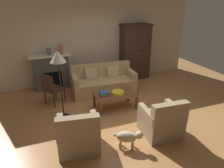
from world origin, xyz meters
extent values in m
plane|color=#B27A47|center=(0.00, 0.00, 0.00)|extent=(9.60, 9.60, 0.00)
cube|color=beige|center=(0.00, 2.55, 1.40)|extent=(7.20, 0.10, 2.80)
cube|color=#4C4947|center=(-1.55, 2.30, 0.54)|extent=(1.10, 0.36, 1.08)
cube|color=black|center=(-1.55, 2.12, 0.34)|extent=(0.60, 0.01, 0.52)
cube|color=white|center=(-1.55, 2.28, 1.10)|extent=(1.26, 0.48, 0.04)
cube|color=#382319|center=(1.40, 2.22, 0.95)|extent=(1.00, 0.52, 1.89)
cube|color=#2F1E15|center=(1.40, 2.22, 1.92)|extent=(1.06, 0.55, 0.06)
sphere|color=#ADAFB5|center=(1.34, 1.95, 0.98)|extent=(0.04, 0.04, 0.04)
sphere|color=#ADAFB5|center=(1.46, 1.95, 0.98)|extent=(0.04, 0.04, 0.04)
cube|color=tan|center=(-0.09, 1.32, 0.22)|extent=(1.95, 0.96, 0.44)
cube|color=tan|center=(-0.07, 1.66, 0.65)|extent=(1.91, 0.30, 0.42)
cube|color=tan|center=(-0.97, 1.38, 0.55)|extent=(0.21, 0.81, 0.22)
cube|color=tan|center=(0.79, 1.27, 0.55)|extent=(0.21, 0.81, 0.22)
cube|color=tan|center=(-0.43, 1.55, 0.61)|extent=(0.37, 0.21, 0.37)
cube|color=tan|center=(0.27, 1.50, 0.61)|extent=(0.37, 0.21, 0.37)
cube|color=brown|center=(-0.11, 0.30, 0.39)|extent=(1.10, 0.60, 0.05)
cube|color=brown|center=(-0.62, 0.04, 0.18)|extent=(0.06, 0.06, 0.37)
cube|color=brown|center=(0.40, 0.04, 0.18)|extent=(0.06, 0.06, 0.37)
cube|color=brown|center=(-0.62, 0.56, 0.18)|extent=(0.06, 0.06, 0.37)
cube|color=brown|center=(0.40, 0.56, 0.18)|extent=(0.06, 0.06, 0.37)
cylinder|color=gold|center=(-0.06, 0.26, 0.46)|extent=(0.34, 0.34, 0.08)
cube|color=#B73833|center=(-0.41, 0.30, 0.44)|extent=(0.25, 0.18, 0.03)
cube|color=#427A4C|center=(-0.42, 0.29, 0.48)|extent=(0.24, 0.18, 0.04)
cube|color=#38569E|center=(-0.41, 0.30, 0.51)|extent=(0.26, 0.19, 0.03)
cylinder|color=#565B66|center=(-1.55, 2.28, 1.23)|extent=(0.12, 0.12, 0.21)
cylinder|color=#A86042|center=(-1.17, 2.28, 1.27)|extent=(0.13, 0.13, 0.30)
cube|color=#997F60|center=(-1.37, -0.93, 0.21)|extent=(0.86, 0.86, 0.42)
cube|color=#997F60|center=(-1.42, -1.24, 0.65)|extent=(0.78, 0.27, 0.46)
cube|color=#997F60|center=(-1.04, -0.98, 0.52)|extent=(0.22, 0.71, 0.20)
cube|color=#997F60|center=(-1.70, -0.89, 0.52)|extent=(0.22, 0.71, 0.20)
cube|color=#997F60|center=(0.39, -1.09, 0.21)|extent=(0.81, 0.81, 0.42)
cube|color=#997F60|center=(0.37, -1.40, 0.65)|extent=(0.77, 0.21, 0.46)
cube|color=#997F60|center=(0.72, -1.11, 0.52)|extent=(0.16, 0.71, 0.20)
cube|color=#997F60|center=(0.06, -1.07, 0.52)|extent=(0.16, 0.71, 0.20)
cube|color=#382319|center=(-1.60, 1.14, 0.43)|extent=(0.61, 0.61, 0.04)
cylinder|color=#382319|center=(-1.33, 1.10, 0.21)|extent=(0.04, 0.04, 0.41)
cylinder|color=#382319|center=(-1.55, 1.41, 0.21)|extent=(0.04, 0.04, 0.41)
cylinder|color=#382319|center=(-1.64, 0.88, 0.21)|extent=(0.04, 0.04, 0.41)
cylinder|color=#382319|center=(-1.86, 1.19, 0.21)|extent=(0.04, 0.04, 0.41)
cube|color=#382319|center=(-1.76, 1.03, 0.68)|extent=(0.29, 0.38, 0.45)
cylinder|color=black|center=(-1.49, 0.33, 0.01)|extent=(0.26, 0.26, 0.02)
cylinder|color=black|center=(-1.49, 0.33, 0.72)|extent=(0.03, 0.03, 1.44)
cone|color=beige|center=(-1.49, 0.33, 1.55)|extent=(0.36, 0.36, 0.26)
ellipsoid|color=beige|center=(-0.49, -1.28, 0.25)|extent=(0.45, 0.36, 0.22)
sphere|color=beige|center=(-0.28, -1.39, 0.31)|extent=(0.15, 0.15, 0.15)
cylinder|color=beige|center=(-0.36, -1.28, 0.07)|extent=(0.06, 0.06, 0.14)
cylinder|color=beige|center=(-0.41, -1.38, 0.07)|extent=(0.06, 0.06, 0.14)
cylinder|color=beige|center=(-0.58, -1.17, 0.07)|extent=(0.06, 0.06, 0.14)
cylinder|color=beige|center=(-0.63, -1.27, 0.07)|extent=(0.06, 0.06, 0.14)
sphere|color=beige|center=(-0.70, -1.17, 0.27)|extent=(0.06, 0.06, 0.06)
camera|label=1|loc=(-1.92, -4.24, 2.73)|focal=32.78mm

